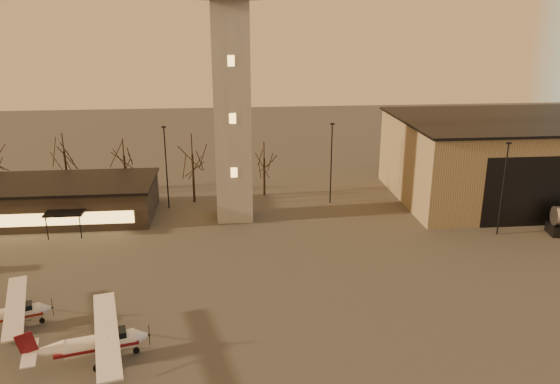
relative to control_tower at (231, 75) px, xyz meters
name	(u,v)px	position (x,y,z in m)	size (l,w,h in m)	color
ground	(244,379)	(0.00, -30.00, -16.33)	(220.00, 220.00, 0.00)	#3A3835
control_tower	(231,75)	(0.00, 0.00, 0.00)	(6.80, 6.80, 32.60)	gray
hangar	(517,158)	(36.00, 3.98, -11.17)	(30.60, 20.60, 10.30)	#938160
terminal	(43,200)	(-21.99, 1.98, -14.17)	(25.40, 12.20, 4.30)	black
light_poles	(238,170)	(0.50, 1.00, -10.92)	(58.50, 12.25, 10.14)	black
tree_row	(125,152)	(-13.70, 9.16, -10.39)	(37.20, 9.20, 8.80)	black
cessna_front	(102,346)	(-9.52, -26.88, -15.27)	(8.93, 11.18, 3.08)	silver
cessna_rear	(12,317)	(-17.07, -22.23, -15.38)	(8.07, 9.97, 2.77)	beige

